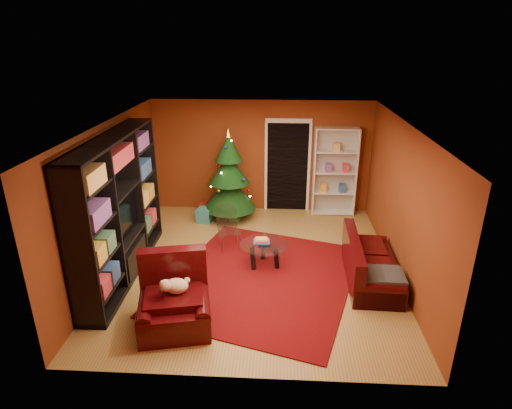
# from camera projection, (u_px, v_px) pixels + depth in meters

# --- Properties ---
(floor) EXTENTS (5.00, 5.50, 0.05)m
(floor) POSITION_uv_depth(u_px,v_px,m) (255.00, 267.00, 7.85)
(floor) COLOR olive
(floor) RESTS_ON ground
(ceiling) EXTENTS (5.00, 5.50, 0.05)m
(ceiling) POSITION_uv_depth(u_px,v_px,m) (255.00, 123.00, 6.86)
(ceiling) COLOR silver
(ceiling) RESTS_ON wall_back
(wall_back) EXTENTS (5.00, 0.05, 2.60)m
(wall_back) POSITION_uv_depth(u_px,v_px,m) (262.00, 156.00, 9.93)
(wall_back) COLOR brown
(wall_back) RESTS_ON ground
(wall_left) EXTENTS (0.05, 5.50, 2.60)m
(wall_left) POSITION_uv_depth(u_px,v_px,m) (111.00, 197.00, 7.49)
(wall_left) COLOR brown
(wall_left) RESTS_ON ground
(wall_right) EXTENTS (0.05, 5.50, 2.60)m
(wall_right) POSITION_uv_depth(u_px,v_px,m) (404.00, 203.00, 7.22)
(wall_right) COLOR brown
(wall_right) RESTS_ON ground
(doorway) EXTENTS (1.06, 0.60, 2.16)m
(doorway) POSITION_uv_depth(u_px,v_px,m) (287.00, 168.00, 9.95)
(doorway) COLOR black
(doorway) RESTS_ON floor
(rug) EXTENTS (3.84, 4.17, 0.02)m
(rug) POSITION_uv_depth(u_px,v_px,m) (262.00, 278.00, 7.42)
(rug) COLOR #60090B
(rug) RESTS_ON floor
(media_unit) EXTENTS (0.52, 3.20, 2.45)m
(media_unit) POSITION_uv_depth(u_px,v_px,m) (118.00, 209.00, 7.17)
(media_unit) COLOR black
(media_unit) RESTS_ON floor
(christmas_tree) EXTENTS (1.55, 1.55, 2.10)m
(christmas_tree) POSITION_uv_depth(u_px,v_px,m) (229.00, 176.00, 9.48)
(christmas_tree) COLOR black
(christmas_tree) RESTS_ON floor
(gift_box_teal) EXTENTS (0.36, 0.36, 0.32)m
(gift_box_teal) POSITION_uv_depth(u_px,v_px,m) (205.00, 215.00, 9.62)
(gift_box_teal) COLOR teal
(gift_box_teal) RESTS_ON floor
(gift_box_green) EXTENTS (0.29, 0.29, 0.24)m
(gift_box_green) POSITION_uv_depth(u_px,v_px,m) (234.00, 215.00, 9.71)
(gift_box_green) COLOR #26732D
(gift_box_green) RESTS_ON floor
(gift_box_red) EXTENTS (0.21, 0.21, 0.21)m
(gift_box_red) POSITION_uv_depth(u_px,v_px,m) (203.00, 206.00, 10.28)
(gift_box_red) COLOR maroon
(gift_box_red) RESTS_ON floor
(white_bookshelf) EXTENTS (0.97, 0.35, 2.09)m
(white_bookshelf) POSITION_uv_depth(u_px,v_px,m) (335.00, 172.00, 9.76)
(white_bookshelf) COLOR white
(white_bookshelf) RESTS_ON floor
(armchair) EXTENTS (1.29, 1.29, 0.85)m
(armchair) POSITION_uv_depth(u_px,v_px,m) (174.00, 301.00, 6.09)
(armchair) COLOR black
(armchair) RESTS_ON rug
(dog) EXTENTS (0.45, 0.38, 0.28)m
(dog) POSITION_uv_depth(u_px,v_px,m) (177.00, 286.00, 6.06)
(dog) COLOR beige
(dog) RESTS_ON armchair
(sofa) EXTENTS (0.87, 1.83, 0.78)m
(sofa) POSITION_uv_depth(u_px,v_px,m) (372.00, 260.00, 7.25)
(sofa) COLOR black
(sofa) RESTS_ON rug
(coffee_table) EXTENTS (0.92, 0.92, 0.55)m
(coffee_table) POSITION_uv_depth(u_px,v_px,m) (265.00, 255.00, 7.75)
(coffee_table) COLOR gray
(coffee_table) RESTS_ON rug
(acrylic_chair) EXTENTS (0.52, 0.55, 0.80)m
(acrylic_chair) POSITION_uv_depth(u_px,v_px,m) (229.00, 231.00, 8.30)
(acrylic_chair) COLOR #66605B
(acrylic_chair) RESTS_ON rug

